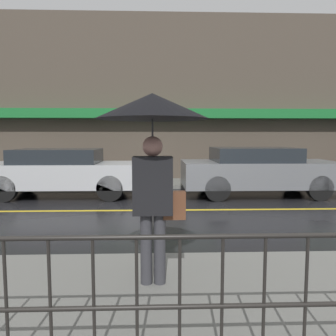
# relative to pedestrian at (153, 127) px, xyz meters

# --- Properties ---
(ground_plane) EXTENTS (80.00, 80.00, 0.00)m
(ground_plane) POSITION_rel_pedestrian_xyz_m (0.65, 4.11, -1.82)
(ground_plane) COLOR black
(sidewalk_near) EXTENTS (28.00, 2.46, 0.11)m
(sidewalk_near) POSITION_rel_pedestrian_xyz_m (0.65, -0.30, -1.77)
(sidewalk_near) COLOR slate
(sidewalk_near) RESTS_ON ground_plane
(sidewalk_far) EXTENTS (28.00, 1.94, 0.11)m
(sidewalk_far) POSITION_rel_pedestrian_xyz_m (0.65, 8.26, -1.77)
(sidewalk_far) COLOR slate
(sidewalk_far) RESTS_ON ground_plane
(lane_marking) EXTENTS (25.20, 0.12, 0.01)m
(lane_marking) POSITION_rel_pedestrian_xyz_m (0.65, 4.11, -1.82)
(lane_marking) COLOR gold
(lane_marking) RESTS_ON ground_plane
(building_storefront) EXTENTS (28.00, 0.85, 6.40)m
(building_storefront) POSITION_rel_pedestrian_xyz_m (0.65, 9.36, 1.35)
(building_storefront) COLOR #4C4238
(building_storefront) RESTS_ON ground_plane
(railing_foreground) EXTENTS (12.00, 0.04, 0.94)m
(railing_foreground) POSITION_rel_pedestrian_xyz_m (0.65, -1.28, -1.13)
(railing_foreground) COLOR black
(railing_foreground) RESTS_ON sidewalk_near
(pedestrian) EXTENTS (1.20, 1.20, 2.06)m
(pedestrian) POSITION_rel_pedestrian_xyz_m (0.00, 0.00, 0.00)
(pedestrian) COLOR #333338
(pedestrian) RESTS_ON sidewalk_near
(car_silver) EXTENTS (4.52, 1.70, 1.38)m
(car_silver) POSITION_rel_pedestrian_xyz_m (-2.66, 6.00, -1.09)
(car_silver) COLOR #B2B5BA
(car_silver) RESTS_ON ground_plane
(car_grey) EXTENTS (4.51, 1.93, 1.41)m
(car_grey) POSITION_rel_pedestrian_xyz_m (3.03, 6.00, -1.07)
(car_grey) COLOR slate
(car_grey) RESTS_ON ground_plane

